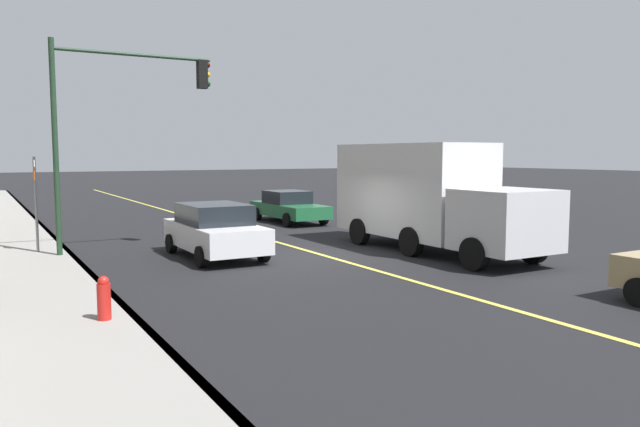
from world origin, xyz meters
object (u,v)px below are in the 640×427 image
(car_white, at_px, (215,230))
(traffic_light_mast, at_px, (116,111))
(fire_hydrant, at_px, (104,302))
(car_green, at_px, (289,207))
(truck_white, at_px, (427,195))
(street_sign_post, at_px, (36,198))

(car_white, relative_size, traffic_light_mast, 0.69)
(traffic_light_mast, relative_size, fire_hydrant, 6.80)
(car_white, distance_m, car_green, 9.66)
(truck_white, xyz_separation_m, fire_hydrant, (-4.02, 10.68, -1.32))
(truck_white, bearing_deg, car_white, 71.06)
(car_white, distance_m, truck_white, 6.78)
(street_sign_post, relative_size, fire_hydrant, 3.22)
(truck_white, relative_size, traffic_light_mast, 1.26)
(car_green, relative_size, fire_hydrant, 5.10)
(fire_hydrant, bearing_deg, truck_white, -69.38)
(car_white, height_order, car_green, car_white)
(truck_white, relative_size, street_sign_post, 2.66)
(truck_white, bearing_deg, street_sign_post, 66.06)
(car_green, distance_m, truck_white, 9.62)
(car_white, bearing_deg, truck_white, -108.94)
(car_green, bearing_deg, truck_white, -179.29)
(truck_white, xyz_separation_m, street_sign_post, (4.88, 10.98, -0.01))
(truck_white, bearing_deg, fire_hydrant, 110.62)
(car_green, xyz_separation_m, street_sign_post, (-4.69, 10.86, 1.06))
(truck_white, relative_size, fire_hydrant, 8.55)
(car_green, distance_m, traffic_light_mast, 10.92)
(truck_white, distance_m, street_sign_post, 12.02)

